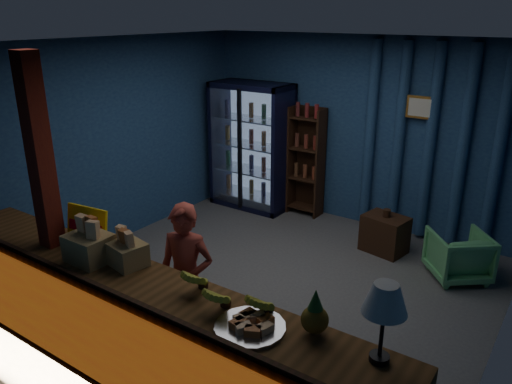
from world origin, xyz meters
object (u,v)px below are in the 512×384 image
at_px(shopkeeper, 186,280).
at_px(green_chair, 458,255).
at_px(table_lamp, 385,302).
at_px(pastry_tray, 250,326).

bearing_deg(shopkeeper, green_chair, 39.51).
xyz_separation_m(green_chair, table_lamp, (0.21, -3.07, 1.07)).
height_order(shopkeeper, pastry_tray, shopkeeper).
distance_m(pastry_tray, table_lamp, 0.90).
xyz_separation_m(shopkeeper, pastry_tray, (1.08, -0.57, 0.29)).
bearing_deg(pastry_tray, green_chair, 79.64).
height_order(green_chair, pastry_tray, pastry_tray).
height_order(green_chair, table_lamp, table_lamp).
bearing_deg(shopkeeper, table_lamp, -30.34).
relative_size(pastry_tray, table_lamp, 0.91).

